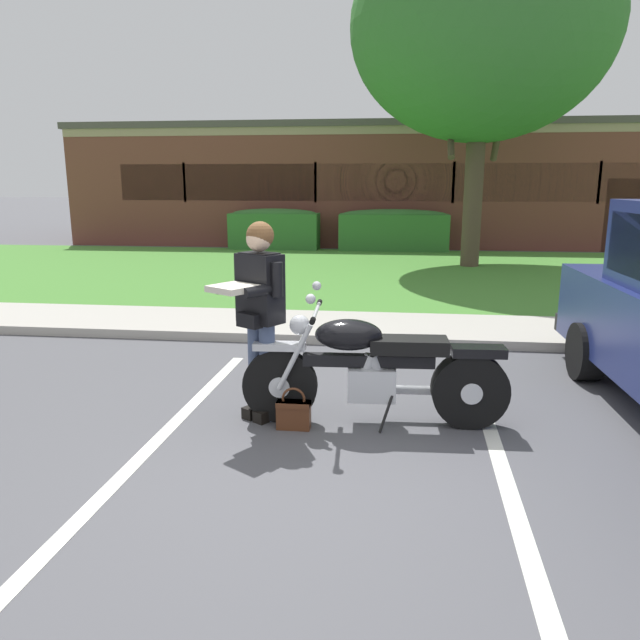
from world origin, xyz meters
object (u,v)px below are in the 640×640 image
Objects in this scene: motorcycle at (385,370)px; rider_person at (259,305)px; brick_building at (442,184)px; hedge_left at (274,229)px; shade_tree at (482,27)px; handbag at (294,412)px; hedge_center_left at (394,230)px.

motorcycle is 1.19m from rider_person.
hedge_left is at bearing -134.24° from brick_building.
hedge_left is (-2.43, 12.94, -0.36)m from rider_person.
shade_tree is (1.84, 9.77, 4.84)m from motorcycle.
motorcycle is 13.39m from hedge_left.
rider_person is 11.08m from shade_tree.
shade_tree reaches higher than handbag.
hedge_center_left is (1.09, 12.94, -0.36)m from rider_person.
rider_person reaches higher than motorcycle.
hedge_left is at bearing 149.39° from shade_tree.
rider_person is at bearing -179.62° from motorcycle.
motorcycle is at bearing 0.38° from rider_person.
shade_tree reaches higher than hedge_left.
motorcycle is 11.06m from shade_tree.
handbag is 18.75m from brick_building.
hedge_left is 0.11× the size of brick_building.
brick_building is at bearing 81.29° from rider_person.
motorcycle is 0.09× the size of brick_building.
hedge_center_left is 5.78m from brick_building.
brick_building is (1.71, 5.37, 1.26)m from hedge_center_left.
motorcycle is 18.44m from brick_building.
motorcycle is 0.29× the size of shade_tree.
motorcycle is at bearing -100.64° from shade_tree.
handbag is 11.53m from shade_tree.
motorcycle is 1.32× the size of rider_person.
hedge_left and hedge_center_left have the same top height.
motorcycle is at bearing 14.89° from handbag.
rider_person is 4.74× the size of handbag.
shade_tree is (2.90, 9.78, 4.32)m from rider_person.
shade_tree is 0.32× the size of brick_building.
brick_building reaches higher than rider_person.
motorcycle is 6.23× the size of handbag.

